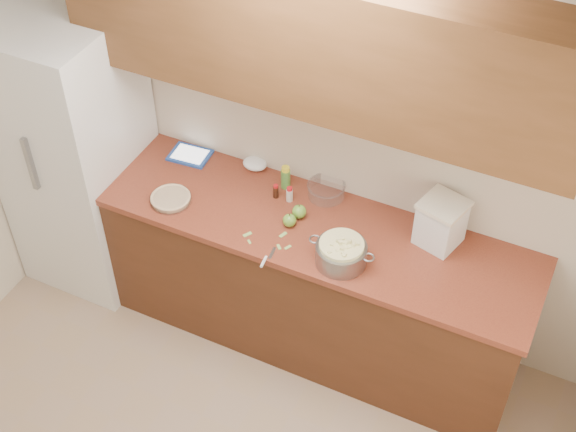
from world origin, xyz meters
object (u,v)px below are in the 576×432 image
at_px(pie, 171,199).
at_px(flour_canister, 441,222).
at_px(colander, 341,253).
at_px(tablet, 190,155).

distance_m(pie, flour_canister, 1.47).
relative_size(colander, flour_canister, 1.32).
distance_m(colander, tablet, 1.20).
relative_size(pie, tablet, 0.93).
height_order(pie, tablet, pie).
xyz_separation_m(colander, tablet, (-1.13, 0.40, -0.06)).
xyz_separation_m(pie, tablet, (-0.10, 0.38, -0.01)).
distance_m(pie, tablet, 0.40).
height_order(flour_canister, tablet, flour_canister).
xyz_separation_m(flour_canister, tablet, (-1.53, 0.04, -0.13)).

